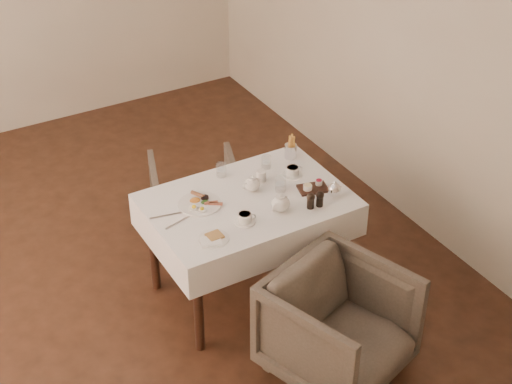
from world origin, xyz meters
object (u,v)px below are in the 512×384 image
at_px(armchair_far, 195,197).
at_px(teapot_centre, 252,183).
at_px(armchair_near, 339,326).
at_px(table, 248,214).
at_px(breakfast_plate, 200,203).

height_order(armchair_far, teapot_centre, teapot_centre).
distance_m(armchair_far, teapot_centre, 0.90).
distance_m(armchair_near, teapot_centre, 1.09).
xyz_separation_m(table, armchair_far, (0.01, 0.81, -0.34)).
height_order(breakfast_plate, teapot_centre, teapot_centre).
distance_m(table, armchair_near, 0.96).
bearing_deg(teapot_centre, breakfast_plate, 169.65).
distance_m(table, armchair_far, 0.88).
bearing_deg(teapot_centre, armchair_far, 89.64).
relative_size(table, teapot_centre, 8.78).
relative_size(table, breakfast_plate, 4.63).
height_order(table, armchair_far, table).
xyz_separation_m(armchair_near, armchair_far, (-0.10, 1.72, -0.05)).
xyz_separation_m(armchair_near, breakfast_plate, (-0.40, 1.01, 0.42)).
bearing_deg(table, breakfast_plate, 160.40).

